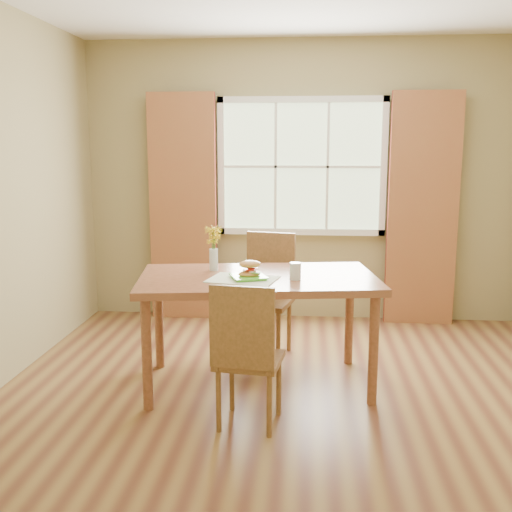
{
  "coord_description": "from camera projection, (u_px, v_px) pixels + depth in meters",
  "views": [
    {
      "loc": [
        0.06,
        -3.97,
        1.71
      ],
      "look_at": [
        -0.29,
        0.07,
        0.95
      ],
      "focal_mm": 42.0,
      "sensor_mm": 36.0,
      "label": 1
    }
  ],
  "objects": [
    {
      "name": "chair_near",
      "position": [
        246.0,
        350.0,
        3.57
      ],
      "size": [
        0.43,
        0.43,
        0.92
      ],
      "rotation": [
        0.0,
        0.0,
        -0.13
      ],
      "color": "brown",
      "rests_on": "room"
    },
    {
      "name": "chair_far",
      "position": [
        267.0,
        288.0,
        4.93
      ],
      "size": [
        0.5,
        0.5,
        1.0
      ],
      "rotation": [
        0.0,
        0.0,
        -0.22
      ],
      "color": "brown",
      "rests_on": "room"
    },
    {
      "name": "curtain_right",
      "position": [
        423.0,
        210.0,
        5.65
      ],
      "size": [
        0.65,
        0.08,
        2.2
      ],
      "primitive_type": "cube",
      "color": "maroon",
      "rests_on": "room"
    },
    {
      "name": "placemat",
      "position": [
        243.0,
        279.0,
        4.08
      ],
      "size": [
        0.51,
        0.42,
        0.01
      ],
      "primitive_type": "cube",
      "rotation": [
        0.0,
        0.0,
        -0.21
      ],
      "color": "beige",
      "rests_on": "dining_table"
    },
    {
      "name": "room",
      "position": [
        298.0,
        200.0,
        3.96
      ],
      "size": [
        4.24,
        3.84,
        2.74
      ],
      "color": "brown",
      "rests_on": "ground"
    },
    {
      "name": "plate",
      "position": [
        249.0,
        278.0,
        4.09
      ],
      "size": [
        0.29,
        0.29,
        0.01
      ],
      "primitive_type": "cube",
      "rotation": [
        0.0,
        0.0,
        0.36
      ],
      "color": "#5DDB36",
      "rests_on": "placemat"
    },
    {
      "name": "window",
      "position": [
        302.0,
        167.0,
        5.77
      ],
      "size": [
        1.62,
        0.06,
        1.32
      ],
      "color": "#A8BD8F",
      "rests_on": "room"
    },
    {
      "name": "croissant_sandwich",
      "position": [
        250.0,
        269.0,
        4.07
      ],
      "size": [
        0.18,
        0.15,
        0.12
      ],
      "rotation": [
        0.0,
        0.0,
        0.29
      ],
      "color": "#E8B04F",
      "rests_on": "plate"
    },
    {
      "name": "curtain_left",
      "position": [
        183.0,
        208.0,
        5.85
      ],
      "size": [
        0.65,
        0.08,
        2.2
      ],
      "primitive_type": "cube",
      "color": "maroon",
      "rests_on": "room"
    },
    {
      "name": "water_glass",
      "position": [
        295.0,
        272.0,
        4.07
      ],
      "size": [
        0.08,
        0.08,
        0.12
      ],
      "color": "silver",
      "rests_on": "dining_table"
    },
    {
      "name": "dining_table",
      "position": [
        258.0,
        287.0,
        4.21
      ],
      "size": [
        1.76,
        1.15,
        0.8
      ],
      "rotation": [
        0.0,
        0.0,
        0.14
      ],
      "color": "brown",
      "rests_on": "room"
    },
    {
      "name": "flower_vase",
      "position": [
        214.0,
        243.0,
        4.35
      ],
      "size": [
        0.13,
        0.13,
        0.33
      ],
      "color": "silver",
      "rests_on": "dining_table"
    }
  ]
}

